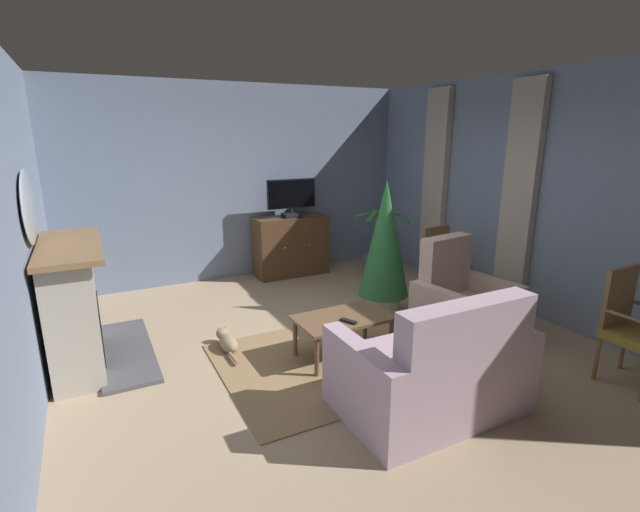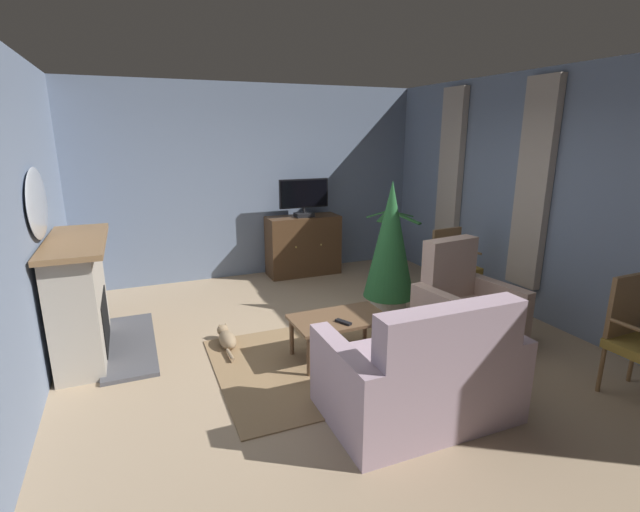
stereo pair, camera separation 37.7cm
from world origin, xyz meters
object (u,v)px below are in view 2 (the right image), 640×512
(side_chair_tucked_against_wall, at_px, (639,336))
(potted_plant_small_fern_corner, at_px, (387,264))
(television, at_px, (304,197))
(cat, at_px, (227,339))
(armchair_by_fireplace, at_px, (465,312))
(coffee_table, at_px, (339,322))
(tv_cabinet, at_px, (303,247))
(side_chair_far_end, at_px, (453,264))
(fireplace, at_px, (83,300))
(tv_remote, at_px, (343,322))
(potted_plant_tall_palm_by_window, at_px, (390,245))
(sofa_floral, at_px, (421,376))
(wall_mirror_oval, at_px, (37,203))

(side_chair_tucked_against_wall, relative_size, potted_plant_small_fern_corner, 0.95)
(television, bearing_deg, cat, -128.72)
(armchair_by_fireplace, relative_size, cat, 1.63)
(coffee_table, bearing_deg, television, 76.53)
(tv_cabinet, distance_m, side_chair_far_end, 2.32)
(side_chair_tucked_against_wall, height_order, potted_plant_small_fern_corner, potted_plant_small_fern_corner)
(fireplace, distance_m, television, 3.42)
(armchair_by_fireplace, xyz_separation_m, side_chair_far_end, (0.63, 1.04, 0.18))
(side_chair_far_end, bearing_deg, cat, -176.24)
(side_chair_tucked_against_wall, bearing_deg, potted_plant_small_fern_corner, 95.41)
(armchair_by_fireplace, height_order, potted_plant_small_fern_corner, potted_plant_small_fern_corner)
(fireplace, relative_size, television, 2.02)
(fireplace, distance_m, armchair_by_fireplace, 3.87)
(tv_cabinet, bearing_deg, tv_remote, -103.09)
(television, height_order, side_chair_far_end, television)
(television, xyz_separation_m, side_chair_tucked_against_wall, (1.37, -4.22, -0.69))
(potted_plant_tall_palm_by_window, height_order, cat, potted_plant_tall_palm_by_window)
(fireplace, relative_size, cat, 2.35)
(tv_cabinet, bearing_deg, side_chair_far_end, -54.08)
(fireplace, height_order, armchair_by_fireplace, fireplace)
(sofa_floral, relative_size, cat, 2.18)
(wall_mirror_oval, bearing_deg, potted_plant_tall_palm_by_window, -4.34)
(tv_remote, xyz_separation_m, potted_plant_small_fern_corner, (1.71, 2.08, -0.18))
(fireplace, xyz_separation_m, tv_cabinet, (2.93, 1.68, -0.12))
(coffee_table, bearing_deg, side_chair_far_end, 23.17)
(fireplace, distance_m, coffee_table, 2.53)
(fireplace, relative_size, potted_plant_small_fern_corner, 1.43)
(potted_plant_small_fern_corner, xyz_separation_m, cat, (-2.66, -1.27, -0.17))
(side_chair_far_end, bearing_deg, wall_mirror_oval, 177.54)
(armchair_by_fireplace, distance_m, cat, 2.51)
(wall_mirror_oval, xyz_separation_m, cat, (1.56, -0.39, -1.45))
(television, bearing_deg, side_chair_tucked_against_wall, -72.06)
(side_chair_tucked_against_wall, xyz_separation_m, cat, (-2.99, 2.20, -0.45))
(tv_cabinet, xyz_separation_m, side_chair_tucked_against_wall, (1.37, -4.27, 0.10))
(fireplace, distance_m, side_chair_far_end, 4.30)
(wall_mirror_oval, xyz_separation_m, sofa_floral, (2.72, -2.17, -1.19))
(television, xyz_separation_m, side_chair_far_end, (1.36, -1.83, -0.70))
(wall_mirror_oval, relative_size, potted_plant_tall_palm_by_window, 0.61)
(wall_mirror_oval, height_order, tv_remote, wall_mirror_oval)
(sofa_floral, xyz_separation_m, cat, (-1.16, 1.78, -0.26))
(television, distance_m, tv_remote, 3.01)
(armchair_by_fireplace, relative_size, potted_plant_tall_palm_by_window, 0.66)
(tv_remote, bearing_deg, television, 140.69)
(tv_remote, distance_m, sofa_floral, 1.00)
(armchair_by_fireplace, xyz_separation_m, potted_plant_small_fern_corner, (0.31, 2.12, -0.08))
(fireplace, xyz_separation_m, potted_plant_tall_palm_by_window, (3.30, -0.27, 0.31))
(cat, bearing_deg, fireplace, 163.41)
(coffee_table, bearing_deg, tv_remote, -100.49)
(tv_cabinet, relative_size, coffee_table, 1.19)
(television, distance_m, potted_plant_small_fern_corner, 1.60)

